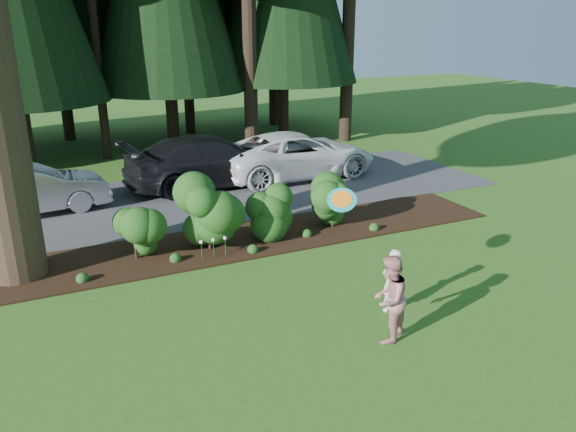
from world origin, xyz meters
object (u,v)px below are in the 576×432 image
Objects in this scene: car_silver_wagon at (28,190)px; car_dark_suv at (211,161)px; adult at (389,299)px; car_white_suv at (297,155)px; child at (392,280)px; frisbee at (342,200)px.

car_silver_wagon is 0.76× the size of car_dark_suv.
adult is at bearing 174.50° from car_dark_suv.
car_white_suv is at bearing -98.19° from car_dark_suv.
car_white_suv is 3.62× the size of adult.
car_white_suv is 10.31m from child.
car_silver_wagon is at bearing -98.20° from adult.
child is 2.14× the size of frisbee.
adult is (-0.26, -11.03, -0.08)m from car_dark_suv.
car_white_suv is 0.99× the size of car_dark_suv.
car_silver_wagon is 0.77× the size of car_white_suv.
frisbee is at bearing -156.20° from car_silver_wagon.
car_silver_wagon is 11.81m from adult.
car_silver_wagon is 10.77m from frisbee.
car_dark_suv is at bearing 86.34° from frisbee.
frisbee reaches higher than adult.
child is 0.81× the size of adult.
child is at bearing -152.17° from car_silver_wagon.
frisbee is at bearing 156.69° from car_white_suv.
car_white_suv reaches higher than adult.
car_dark_suv reaches higher than car_white_suv.
car_silver_wagon is 3.42× the size of child.
car_dark_suv is 10.17m from child.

